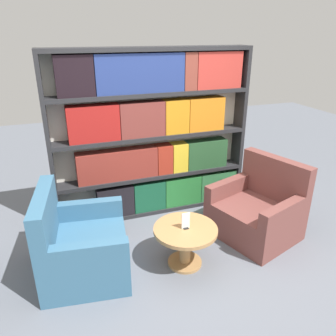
% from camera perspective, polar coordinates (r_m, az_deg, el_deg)
% --- Properties ---
extents(ground_plane, '(14.00, 14.00, 0.00)m').
position_cam_1_polar(ground_plane, '(3.69, 4.02, -17.01)').
color(ground_plane, slate).
extents(bookshelf, '(2.60, 0.30, 2.19)m').
position_cam_1_polar(bookshelf, '(4.30, -2.36, 5.87)').
color(bookshelf, silver).
rests_on(bookshelf, ground_plane).
extents(armchair_left, '(0.95, 1.03, 0.94)m').
position_cam_1_polar(armchair_left, '(3.57, -15.02, -13.17)').
color(armchair_left, '#386684').
rests_on(armchair_left, ground_plane).
extents(armchair_right, '(1.09, 1.15, 0.94)m').
position_cam_1_polar(armchair_right, '(4.20, 15.28, -7.30)').
color(armchair_right, brown).
rests_on(armchair_right, ground_plane).
extents(coffee_table, '(0.68, 0.68, 0.45)m').
position_cam_1_polar(coffee_table, '(3.55, 3.02, -12.15)').
color(coffee_table, '#AD7F4C').
rests_on(coffee_table, ground_plane).
extents(table_sign, '(0.09, 0.06, 0.18)m').
position_cam_1_polar(table_sign, '(3.44, 3.10, -9.33)').
color(table_sign, black).
rests_on(table_sign, coffee_table).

